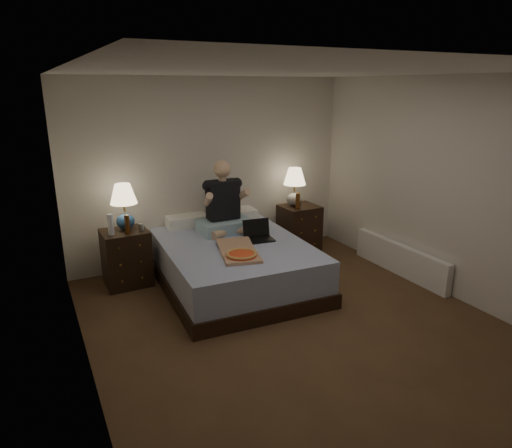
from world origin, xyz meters
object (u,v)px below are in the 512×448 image
pizza_box (241,255)px  lamp_left (124,207)px  bed (233,263)px  nightstand_right (299,228)px  radiator (400,259)px  beer_bottle_right (298,201)px  water_bottle (111,225)px  nightstand_left (126,258)px  lamp_right (294,187)px  laptop (259,231)px  soda_can (141,227)px  beer_bottle_left (127,224)px  person (224,197)px

pizza_box → lamp_left: bearing=142.9°
pizza_box → bed: bearing=89.5°
nightstand_right → radiator: bearing=-64.3°
bed → beer_bottle_right: (1.26, 0.54, 0.53)m
water_bottle → pizza_box: (1.19, -1.06, -0.23)m
nightstand_left → lamp_right: 2.56m
lamp_right → water_bottle: (-2.64, -0.20, -0.15)m
lamp_right → water_bottle: bearing=-175.6°
laptop → nightstand_right: bearing=42.3°
lamp_left → soda_can: 0.33m
lamp_right → radiator: 1.78m
soda_can → beer_bottle_right: beer_bottle_right is taller
nightstand_right → pizza_box: bearing=-142.7°
nightstand_left → nightstand_right: (2.55, 0.08, -0.00)m
nightstand_right → lamp_right: (-0.07, 0.04, 0.62)m
beer_bottle_left → lamp_left: bearing=84.5°
pizza_box → radiator: pizza_box is taller
nightstand_left → soda_can: soda_can is taller
bed → beer_bottle_left: size_ratio=9.55×
water_bottle → person: person is taller
lamp_left → lamp_right: lamp_left is taller
pizza_box → soda_can: bearing=143.4°
bed → beer_bottle_left: (-1.15, 0.45, 0.54)m
lamp_right → soda_can: (-2.30, -0.24, -0.22)m
lamp_left → beer_bottle_left: (-0.02, -0.21, -0.16)m
lamp_right → laptop: size_ratio=1.65×
bed → nightstand_right: bearing=28.7°
beer_bottle_right → radiator: (0.82, -1.24, -0.60)m
lamp_right → person: size_ratio=0.60×
nightstand_left → lamp_left: size_ratio=1.24×
nightstand_right → water_bottle: water_bottle is taller
lamp_left → laptop: lamp_left is taller
beer_bottle_right → lamp_left: bearing=177.1°
water_bottle → soda_can: size_ratio=2.50×
water_bottle → person: 1.43m
soda_can → pizza_box: 1.34m
nightstand_left → water_bottle: 0.51m
water_bottle → lamp_right: bearing=4.4°
person → water_bottle: bearing=177.2°
person → laptop: person is taller
nightstand_right → beer_bottle_left: 2.58m
beer_bottle_left → pizza_box: (1.01, -1.01, -0.22)m
lamp_left → radiator: bearing=-23.0°
nightstand_left → beer_bottle_left: bearing=-82.8°
radiator → lamp_left: bearing=157.0°
lamp_left → radiator: 3.57m
soda_can → beer_bottle_left: 0.18m
soda_can → beer_bottle_right: bearing=1.8°
beer_bottle_left → beer_bottle_right: (2.41, 0.09, -0.01)m
lamp_right → water_bottle: size_ratio=2.24×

